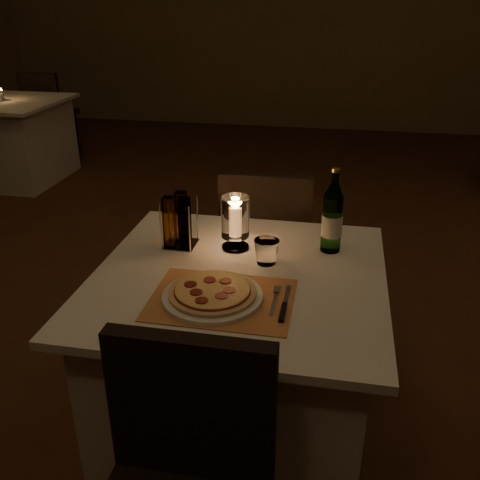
% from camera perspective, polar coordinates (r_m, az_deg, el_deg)
% --- Properties ---
extents(floor, '(8.00, 10.00, 0.02)m').
position_cam_1_polar(floor, '(2.68, -1.46, -12.65)').
color(floor, '#4E2A19').
rests_on(floor, ground).
extents(wall_back, '(8.00, 0.02, 3.00)m').
position_cam_1_polar(wall_back, '(7.10, 7.80, 23.69)').
color(wall_back, '#7F684A').
rests_on(wall_back, ground).
extents(main_table, '(1.00, 1.00, 0.74)m').
position_cam_1_polar(main_table, '(2.05, -0.11, -12.65)').
color(main_table, silver).
rests_on(main_table, ground).
extents(chair_far, '(0.42, 0.42, 0.90)m').
position_cam_1_polar(chair_far, '(2.57, 2.94, 0.11)').
color(chair_far, black).
rests_on(chair_far, ground).
extents(placemat, '(0.45, 0.34, 0.00)m').
position_cam_1_polar(placemat, '(1.70, -1.95, -6.35)').
color(placemat, '#CA7E46').
rests_on(placemat, main_table).
extents(plate, '(0.32, 0.32, 0.01)m').
position_cam_1_polar(plate, '(1.70, -2.95, -5.99)').
color(plate, white).
rests_on(plate, placemat).
extents(pizza, '(0.28, 0.28, 0.02)m').
position_cam_1_polar(pizza, '(1.69, -2.96, -5.52)').
color(pizza, '#D8B77F').
rests_on(pizza, plate).
extents(fork, '(0.02, 0.18, 0.00)m').
position_cam_1_polar(fork, '(1.70, 3.76, -6.20)').
color(fork, silver).
rests_on(fork, placemat).
extents(knife, '(0.02, 0.22, 0.01)m').
position_cam_1_polar(knife, '(1.65, 4.70, -7.29)').
color(knife, black).
rests_on(knife, placemat).
extents(tumbler, '(0.09, 0.09, 0.09)m').
position_cam_1_polar(tumbler, '(1.90, 2.85, -1.26)').
color(tumbler, white).
rests_on(tumbler, main_table).
extents(water_bottle, '(0.08, 0.08, 0.32)m').
position_cam_1_polar(water_bottle, '(1.99, 9.81, 2.27)').
color(water_bottle, '#5E9952').
rests_on(water_bottle, main_table).
extents(hurricane_candle, '(0.11, 0.11, 0.21)m').
position_cam_1_polar(hurricane_candle, '(1.98, -0.51, 2.27)').
color(hurricane_candle, white).
rests_on(hurricane_candle, main_table).
extents(cruet_caddy, '(0.12, 0.12, 0.21)m').
position_cam_1_polar(cruet_caddy, '(2.02, -6.56, 1.82)').
color(cruet_caddy, white).
rests_on(cruet_caddy, main_table).
extents(neighbor_table_left, '(1.00, 1.00, 0.74)m').
position_cam_1_polar(neighbor_table_left, '(5.48, -23.30, 9.72)').
color(neighbor_table_left, silver).
rests_on(neighbor_table_left, ground).
extents(neighbor_chair_lb, '(0.42, 0.42, 0.90)m').
position_cam_1_polar(neighbor_chair_lb, '(6.04, -19.92, 13.21)').
color(neighbor_chair_lb, black).
rests_on(neighbor_chair_lb, ground).
extents(neighbor_candle_left, '(0.03, 0.03, 0.11)m').
position_cam_1_polar(neighbor_candle_left, '(5.41, -24.06, 13.94)').
color(neighbor_candle_left, white).
rests_on(neighbor_candle_left, neighbor_table_left).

